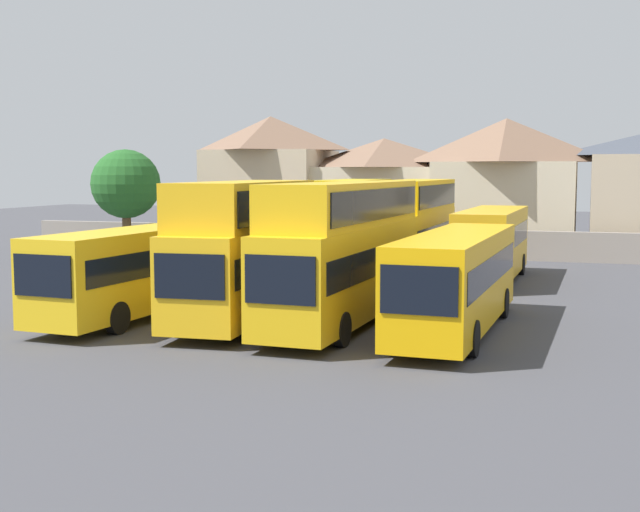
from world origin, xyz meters
TOP-DOWN VIEW (x-y plane):
  - ground at (0.00, 18.00)m, footprint 140.00×140.00m
  - depot_boundary_wall at (0.00, 24.05)m, footprint 56.00×0.50m
  - bus_1 at (-5.85, 0.10)m, footprint 3.21×11.91m
  - bus_2 at (-1.88, 0.09)m, footprint 3.26×10.34m
  - bus_3 at (1.71, 0.43)m, footprint 2.88×11.57m
  - bus_4 at (5.73, 0.07)m, footprint 2.80×11.32m
  - bus_5 at (-5.11, 13.72)m, footprint 3.30×11.77m
  - bus_6 at (-2.03, 14.21)m, footprint 2.84×10.21m
  - bus_7 at (1.42, 13.82)m, footprint 2.71×10.67m
  - bus_8 at (5.39, 13.77)m, footprint 2.73×10.12m
  - house_terrace_left at (-12.72, 30.55)m, footprint 8.66×8.25m
  - house_terrace_centre at (-4.23, 31.06)m, footprint 9.34×8.01m
  - house_terrace_right at (4.52, 29.13)m, footprint 9.49×6.56m
  - tree_left_of_lot at (-19.30, 21.05)m, footprint 4.55×4.55m

SIDE VIEW (x-z plane):
  - ground at x=0.00m, z-range 0.00..0.00m
  - depot_boundary_wall at x=0.00m, z-range 0.00..1.80m
  - bus_1 at x=-5.85m, z-range 0.24..3.53m
  - bus_4 at x=5.73m, z-range 0.24..3.59m
  - bus_8 at x=5.39m, z-range 0.25..3.77m
  - bus_5 at x=-5.11m, z-range 0.25..3.80m
  - bus_6 at x=-2.03m, z-range 0.31..5.25m
  - bus_7 at x=1.42m, z-range 0.31..5.26m
  - bus_3 at x=1.71m, z-range 0.32..5.33m
  - bus_2 at x=-1.88m, z-range 0.31..5.35m
  - house_terrace_centre at x=-4.23m, z-range 0.08..7.79m
  - tree_left_of_lot at x=-19.30m, z-range 1.10..7.92m
  - house_terrace_right at x=4.52m, z-range 0.10..8.95m
  - house_terrace_left at x=-12.72m, z-range 0.09..9.50m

